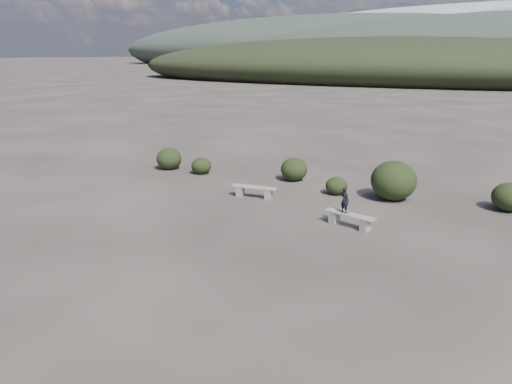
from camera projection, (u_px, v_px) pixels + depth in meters
The scene contains 10 objects.
ground at pixel (182, 257), 14.00m from camera, with size 1200.00×1200.00×0.00m, color #2D2723.
bench_left at pixel (254, 191), 19.66m from camera, with size 1.85×0.67×0.45m.
bench_right at pixel (350, 219), 16.34m from camera, with size 1.82×0.72×0.45m.
seated_person at pixel (345, 200), 16.32m from camera, with size 0.32×0.21×0.86m, color black.
shrub_a at pixel (201, 166), 23.55m from camera, with size 0.95×0.95×0.78m, color black.
shrub_b at pixel (294, 169), 22.26m from camera, with size 1.20×1.20×1.03m, color black.
shrub_c at pixel (336, 186), 20.11m from camera, with size 0.89×0.89×0.71m, color black.
shrub_d at pixel (394, 181), 19.27m from camera, with size 1.75×1.75×1.54m, color black.
shrub_e at pixel (510, 197), 17.96m from camera, with size 1.24×1.24×1.03m, color black.
shrub_f at pixel (169, 159), 24.47m from camera, with size 1.24×1.24×1.05m, color black.
Camera 1 is at (8.39, -10.15, 5.51)m, focal length 35.00 mm.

